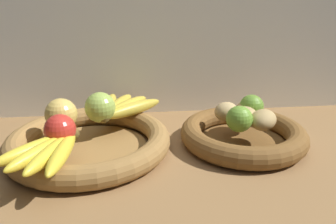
% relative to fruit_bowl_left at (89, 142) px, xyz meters
% --- Properties ---
extents(ground_plane, '(1.40, 0.90, 0.03)m').
position_rel_fruit_bowl_left_xyz_m(ground_plane, '(0.21, -0.03, -0.04)').
color(ground_plane, olive).
extents(back_wall, '(1.40, 0.03, 0.55)m').
position_rel_fruit_bowl_left_xyz_m(back_wall, '(0.21, 0.27, 0.25)').
color(back_wall, silver).
rests_on(back_wall, ground_plane).
extents(fruit_bowl_left, '(0.39, 0.39, 0.05)m').
position_rel_fruit_bowl_left_xyz_m(fruit_bowl_left, '(0.00, 0.00, 0.00)').
color(fruit_bowl_left, olive).
rests_on(fruit_bowl_left, ground_plane).
extents(fruit_bowl_right, '(0.32, 0.32, 0.05)m').
position_rel_fruit_bowl_left_xyz_m(fruit_bowl_right, '(0.38, -0.00, 0.00)').
color(fruit_bowl_right, brown).
rests_on(fruit_bowl_right, ground_plane).
extents(apple_golden_left, '(0.08, 0.08, 0.08)m').
position_rel_fruit_bowl_left_xyz_m(apple_golden_left, '(-0.06, 0.02, 0.07)').
color(apple_golden_left, '#DBB756').
rests_on(apple_golden_left, fruit_bowl_left).
extents(apple_red_front, '(0.07, 0.07, 0.07)m').
position_rel_fruit_bowl_left_xyz_m(apple_red_front, '(-0.05, -0.07, 0.06)').
color(apple_red_front, red).
rests_on(apple_red_front, fruit_bowl_left).
extents(apple_green_back, '(0.08, 0.08, 0.08)m').
position_rel_fruit_bowl_left_xyz_m(apple_green_back, '(0.03, 0.06, 0.07)').
color(apple_green_back, '#99B74C').
rests_on(apple_green_back, fruit_bowl_left).
extents(banana_bunch_front, '(0.15, 0.19, 0.03)m').
position_rel_fruit_bowl_left_xyz_m(banana_bunch_front, '(-0.06, -0.13, 0.04)').
color(banana_bunch_front, yellow).
rests_on(banana_bunch_front, fruit_bowl_left).
extents(banana_bunch_back, '(0.17, 0.20, 0.03)m').
position_rel_fruit_bowl_left_xyz_m(banana_bunch_back, '(0.07, 0.12, 0.05)').
color(banana_bunch_back, gold).
rests_on(banana_bunch_back, fruit_bowl_left).
extents(potato_oblong, '(0.08, 0.07, 0.05)m').
position_rel_fruit_bowl_left_xyz_m(potato_oblong, '(0.34, 0.03, 0.05)').
color(potato_oblong, tan).
rests_on(potato_oblong, fruit_bowl_right).
extents(potato_large, '(0.07, 0.07, 0.05)m').
position_rel_fruit_bowl_left_xyz_m(potato_large, '(0.38, -0.00, 0.05)').
color(potato_large, tan).
rests_on(potato_large, fruit_bowl_right).
extents(potato_back, '(0.09, 0.09, 0.04)m').
position_rel_fruit_bowl_left_xyz_m(potato_back, '(0.40, 0.05, 0.05)').
color(potato_back, '#A38451').
rests_on(potato_back, fruit_bowl_right).
extents(potato_small, '(0.10, 0.10, 0.05)m').
position_rel_fruit_bowl_left_xyz_m(potato_small, '(0.42, -0.03, 0.05)').
color(potato_small, tan).
rests_on(potato_small, fruit_bowl_right).
extents(lime_near, '(0.06, 0.06, 0.06)m').
position_rel_fruit_bowl_left_xyz_m(lime_near, '(0.35, -0.04, 0.06)').
color(lime_near, '#6B9E33').
rests_on(lime_near, fruit_bowl_right).
extents(lime_far, '(0.06, 0.06, 0.06)m').
position_rel_fruit_bowl_left_xyz_m(lime_far, '(0.41, 0.04, 0.06)').
color(lime_far, olive).
rests_on(lime_far, fruit_bowl_right).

